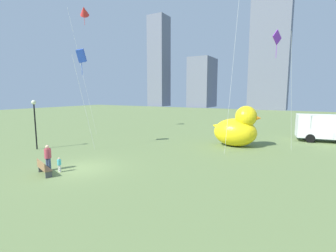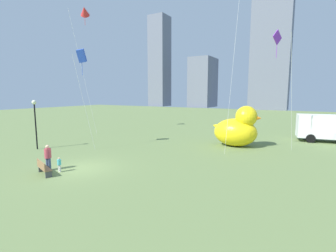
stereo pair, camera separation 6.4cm
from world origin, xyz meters
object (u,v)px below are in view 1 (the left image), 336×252
(person_adult, at_px, (48,156))
(box_truck, at_px, (326,128))
(park_bench, at_px, (43,168))
(kite_blue, at_px, (81,56))
(giant_inflatable_duck, at_px, (237,129))
(person_child, at_px, (59,164))
(lamppost, at_px, (35,114))
(kite_red, at_px, (84,11))
(kite_purple, at_px, (278,42))

(person_adult, xyz_separation_m, box_truck, (16.59, 20.62, 0.49))
(park_bench, relative_size, kite_blue, 0.19)
(person_adult, relative_size, giant_inflatable_duck, 0.36)
(person_adult, distance_m, person_child, 1.05)
(lamppost, relative_size, kite_red, 0.28)
(park_bench, relative_size, person_adult, 1.01)
(lamppost, height_order, kite_blue, kite_blue)
(person_adult, relative_size, kite_red, 0.11)
(park_bench, height_order, person_child, person_child)
(person_child, xyz_separation_m, box_truck, (15.64, 20.50, 0.90))
(person_child, bearing_deg, kite_blue, 125.15)
(person_child, distance_m, box_truck, 25.80)
(box_truck, height_order, kite_purple, kite_purple)
(lamppost, distance_m, box_truck, 29.00)
(person_adult, distance_m, kite_blue, 9.98)
(lamppost, xyz_separation_m, kite_red, (-3.70, 9.62, 12.10))
(park_bench, distance_m, kite_blue, 10.95)
(kite_red, bearing_deg, lamppost, -68.97)
(park_bench, relative_size, box_truck, 0.28)
(giant_inflatable_duck, distance_m, lamppost, 18.86)
(kite_purple, bearing_deg, giant_inflatable_duck, 171.76)
(person_child, xyz_separation_m, kite_blue, (-4.06, 5.77, 7.85))
(person_adult, xyz_separation_m, kite_red, (-10.35, 13.00, 14.36))
(person_adult, xyz_separation_m, lamppost, (-6.65, 3.37, 2.26))
(park_bench, xyz_separation_m, box_truck, (16.03, 21.35, 0.97))
(kite_purple, height_order, kite_blue, kite_purple)
(person_child, bearing_deg, box_truck, 52.66)
(person_child, height_order, kite_red, kite_red)
(giant_inflatable_duck, xyz_separation_m, box_truck, (7.64, 6.78, -0.24))
(person_child, distance_m, kite_purple, 19.52)
(lamppost, bearing_deg, person_child, -23.15)
(kite_blue, bearing_deg, box_truck, 36.79)
(box_truck, bearing_deg, park_bench, -126.91)
(lamppost, bearing_deg, person_adult, -26.90)
(person_adult, distance_m, box_truck, 26.47)
(giant_inflatable_duck, relative_size, kite_red, 0.30)
(person_adult, relative_size, person_child, 1.76)
(person_adult, bearing_deg, kite_red, 128.53)
(person_adult, distance_m, kite_purple, 19.99)
(giant_inflatable_duck, bearing_deg, kite_blue, -146.60)
(giant_inflatable_duck, height_order, box_truck, giant_inflatable_duck)
(person_child, xyz_separation_m, lamppost, (-7.61, 3.25, 2.67))
(person_child, xyz_separation_m, giant_inflatable_duck, (8.00, 13.72, 1.14))
(person_adult, xyz_separation_m, person_child, (0.96, 0.12, -0.41))
(park_bench, xyz_separation_m, kite_purple, (11.68, 14.10, 8.91))
(person_adult, relative_size, box_truck, 0.28)
(lamppost, distance_m, kite_blue, 6.76)
(person_child, bearing_deg, person_adult, -172.77)
(person_child, relative_size, kite_red, 0.06)
(person_child, height_order, kite_blue, kite_blue)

